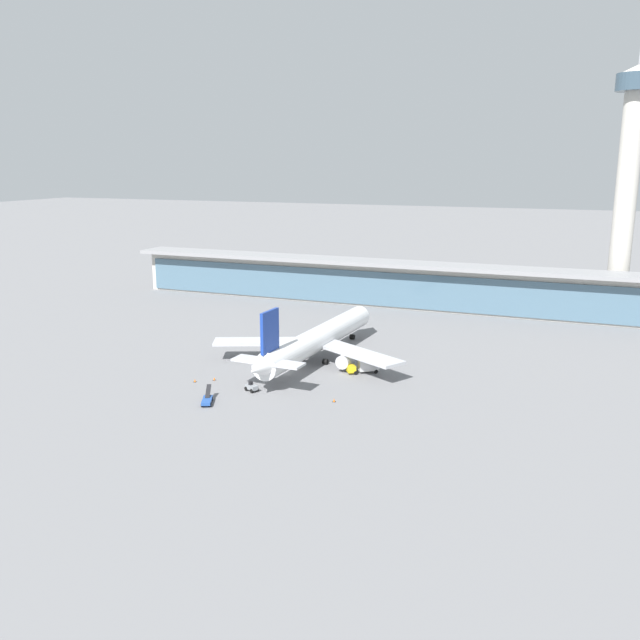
{
  "coord_description": "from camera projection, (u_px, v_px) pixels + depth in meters",
  "views": [
    {
      "loc": [
        62.26,
        -135.49,
        47.08
      ],
      "look_at": [
        0.0,
        20.61,
        7.84
      ],
      "focal_mm": 38.17,
      "sensor_mm": 36.0,
      "label": 1
    }
  ],
  "objects": [
    {
      "name": "control_tower",
      "position": [
        628.0,
        175.0,
        204.62
      ],
      "size": [
        12.0,
        12.0,
        79.63
      ],
      "color": "beige",
      "rests_on": "ground"
    },
    {
      "name": "safety_cone_bravo",
      "position": [
        334.0,
        400.0,
        136.49
      ],
      "size": [
        0.62,
        0.62,
        0.7
      ],
      "color": "orange",
      "rests_on": "ground"
    },
    {
      "name": "service_truck_near_nose_blue",
      "position": [
        207.0,
        400.0,
        135.39
      ],
      "size": [
        4.04,
        6.75,
        2.7
      ],
      "color": "#234C9E",
      "rests_on": "ground"
    },
    {
      "name": "service_truck_mid_apron_yellow",
      "position": [
        365.0,
        366.0,
        155.01
      ],
      "size": [
        7.33,
        6.02,
        3.1
      ],
      "color": "yellow",
      "rests_on": "ground"
    },
    {
      "name": "safety_cone_alpha",
      "position": [
        214.0,
        379.0,
        149.96
      ],
      "size": [
        0.62,
        0.62,
        0.7
      ],
      "color": "orange",
      "rests_on": "ground"
    },
    {
      "name": "terminal_building",
      "position": [
        386.0,
        282.0,
        225.98
      ],
      "size": [
        183.6,
        12.8,
        15.2
      ],
      "color": "beige",
      "rests_on": "ground"
    },
    {
      "name": "safety_cone_charlie",
      "position": [
        195.0,
        381.0,
        148.79
      ],
      "size": [
        0.62,
        0.62,
        0.7
      ],
      "color": "orange",
      "rests_on": "ground"
    },
    {
      "name": "airliner_on_stand",
      "position": [
        316.0,
        340.0,
        163.23
      ],
      "size": [
        49.21,
        64.07,
        17.06
      ],
      "color": "white",
      "rests_on": "ground"
    },
    {
      "name": "service_truck_under_wing_grey",
      "position": [
        252.0,
        387.0,
        142.74
      ],
      "size": [
        3.32,
        2.8,
        2.05
      ],
      "color": "gray",
      "rests_on": "ground"
    },
    {
      "name": "ground_plane",
      "position": [
        287.0,
        372.0,
        155.72
      ],
      "size": [
        1200.0,
        1200.0,
        0.0
      ],
      "primitive_type": "plane",
      "color": "slate"
    }
  ]
}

